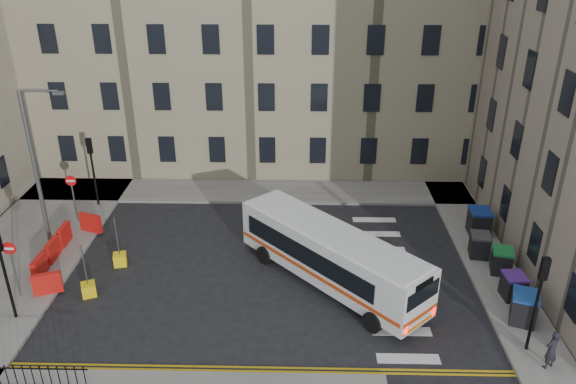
{
  "coord_description": "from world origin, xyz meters",
  "views": [
    {
      "loc": [
        -0.2,
        -22.67,
        14.88
      ],
      "look_at": [
        -0.78,
        2.41,
        3.0
      ],
      "focal_mm": 35.0,
      "sensor_mm": 36.0,
      "label": 1
    }
  ],
  "objects_px": {
    "bollard_chevron": "(89,289)",
    "bus": "(330,254)",
    "pedestrian": "(552,350)",
    "wheelie_bin_a": "(524,307)",
    "streetlamp": "(35,168)",
    "wheelie_bin_d": "(479,245)",
    "wheelie_bin_b": "(513,286)",
    "wheelie_bin_c": "(502,261)",
    "bollard_yellow": "(120,259)",
    "wheelie_bin_e": "(479,222)"
  },
  "relations": [
    {
      "from": "wheelie_bin_d",
      "to": "pedestrian",
      "type": "xyz_separation_m",
      "value": [
        0.37,
        -7.78,
        0.22
      ]
    },
    {
      "from": "bus",
      "to": "bollard_chevron",
      "type": "bearing_deg",
      "value": 143.16
    },
    {
      "from": "pedestrian",
      "to": "bollard_chevron",
      "type": "bearing_deg",
      "value": -41.75
    },
    {
      "from": "streetlamp",
      "to": "bollard_yellow",
      "type": "bearing_deg",
      "value": -22.56
    },
    {
      "from": "bus",
      "to": "pedestrian",
      "type": "distance_m",
      "value": 9.53
    },
    {
      "from": "pedestrian",
      "to": "wheelie_bin_a",
      "type": "bearing_deg",
      "value": -118.59
    },
    {
      "from": "wheelie_bin_b",
      "to": "streetlamp",
      "type": "bearing_deg",
      "value": 165.25
    },
    {
      "from": "wheelie_bin_d",
      "to": "bollard_chevron",
      "type": "xyz_separation_m",
      "value": [
        -18.2,
        -3.53,
        -0.44
      ]
    },
    {
      "from": "wheelie_bin_a",
      "to": "wheelie_bin_c",
      "type": "height_order",
      "value": "wheelie_bin_a"
    },
    {
      "from": "streetlamp",
      "to": "bollard_yellow",
      "type": "xyz_separation_m",
      "value": [
        4.13,
        -1.71,
        -4.04
      ]
    },
    {
      "from": "wheelie_bin_d",
      "to": "wheelie_bin_e",
      "type": "height_order",
      "value": "wheelie_bin_e"
    },
    {
      "from": "wheelie_bin_b",
      "to": "bollard_yellow",
      "type": "xyz_separation_m",
      "value": [
        -18.02,
        2.43,
        -0.42
      ]
    },
    {
      "from": "bollard_yellow",
      "to": "pedestrian",
      "type": "bearing_deg",
      "value": -20.69
    },
    {
      "from": "streetlamp",
      "to": "pedestrian",
      "type": "bearing_deg",
      "value": -21.04
    },
    {
      "from": "wheelie_bin_b",
      "to": "bollard_chevron",
      "type": "bearing_deg",
      "value": 176.08
    },
    {
      "from": "wheelie_bin_a",
      "to": "wheelie_bin_b",
      "type": "height_order",
      "value": "wheelie_bin_a"
    },
    {
      "from": "wheelie_bin_d",
      "to": "bollard_chevron",
      "type": "distance_m",
      "value": 18.54
    },
    {
      "from": "wheelie_bin_a",
      "to": "wheelie_bin_b",
      "type": "relative_size",
      "value": 1.29
    },
    {
      "from": "bollard_chevron",
      "to": "wheelie_bin_c",
      "type": "bearing_deg",
      "value": 6.38
    },
    {
      "from": "wheelie_bin_d",
      "to": "pedestrian",
      "type": "bearing_deg",
      "value": -78.74
    },
    {
      "from": "bollard_chevron",
      "to": "bus",
      "type": "bearing_deg",
      "value": 6.16
    },
    {
      "from": "streetlamp",
      "to": "wheelie_bin_d",
      "type": "xyz_separation_m",
      "value": [
        21.66,
        -0.69,
        -3.59
      ]
    },
    {
      "from": "wheelie_bin_a",
      "to": "bollard_yellow",
      "type": "bearing_deg",
      "value": -172.82
    },
    {
      "from": "streetlamp",
      "to": "wheelie_bin_b",
      "type": "xyz_separation_m",
      "value": [
        22.15,
        -4.14,
        -3.61
      ]
    },
    {
      "from": "bus",
      "to": "wheelie_bin_b",
      "type": "height_order",
      "value": "bus"
    },
    {
      "from": "wheelie_bin_e",
      "to": "bollard_chevron",
      "type": "relative_size",
      "value": 2.3
    },
    {
      "from": "bus",
      "to": "pedestrian",
      "type": "height_order",
      "value": "bus"
    },
    {
      "from": "wheelie_bin_c",
      "to": "wheelie_bin_d",
      "type": "height_order",
      "value": "wheelie_bin_c"
    },
    {
      "from": "wheelie_bin_c",
      "to": "wheelie_bin_d",
      "type": "relative_size",
      "value": 1.06
    },
    {
      "from": "streetlamp",
      "to": "bollard_yellow",
      "type": "height_order",
      "value": "streetlamp"
    },
    {
      "from": "wheelie_bin_b",
      "to": "bollard_chevron",
      "type": "relative_size",
      "value": 1.9
    },
    {
      "from": "bus",
      "to": "wheelie_bin_c",
      "type": "height_order",
      "value": "bus"
    },
    {
      "from": "bus",
      "to": "wheelie_bin_a",
      "type": "relative_size",
      "value": 5.99
    },
    {
      "from": "wheelie_bin_a",
      "to": "wheelie_bin_d",
      "type": "xyz_separation_m",
      "value": [
        -0.36,
        5.08,
        -0.07
      ]
    },
    {
      "from": "wheelie_bin_a",
      "to": "pedestrian",
      "type": "xyz_separation_m",
      "value": [
        0.01,
        -2.7,
        0.15
      ]
    },
    {
      "from": "streetlamp",
      "to": "wheelie_bin_a",
      "type": "bearing_deg",
      "value": -14.7
    },
    {
      "from": "bollard_yellow",
      "to": "bollard_chevron",
      "type": "relative_size",
      "value": 1.0
    },
    {
      "from": "wheelie_bin_e",
      "to": "bollard_chevron",
      "type": "height_order",
      "value": "wheelie_bin_e"
    },
    {
      "from": "bollard_yellow",
      "to": "wheelie_bin_c",
      "type": "bearing_deg",
      "value": -1.27
    },
    {
      "from": "wheelie_bin_e",
      "to": "bus",
      "type": "bearing_deg",
      "value": -148.05
    },
    {
      "from": "bus",
      "to": "bollard_yellow",
      "type": "bearing_deg",
      "value": 129.39
    },
    {
      "from": "streetlamp",
      "to": "wheelie_bin_a",
      "type": "distance_m",
      "value": 23.03
    },
    {
      "from": "wheelie_bin_c",
      "to": "bollard_yellow",
      "type": "height_order",
      "value": "wheelie_bin_c"
    },
    {
      "from": "wheelie_bin_c",
      "to": "wheelie_bin_d",
      "type": "bearing_deg",
      "value": 127.33
    },
    {
      "from": "wheelie_bin_c",
      "to": "wheelie_bin_a",
      "type": "bearing_deg",
      "value": -80.46
    },
    {
      "from": "bollard_chevron",
      "to": "wheelie_bin_b",
      "type": "bearing_deg",
      "value": 0.24
    },
    {
      "from": "bus",
      "to": "pedestrian",
      "type": "bearing_deg",
      "value": -77.69
    },
    {
      "from": "streetlamp",
      "to": "wheelie_bin_d",
      "type": "relative_size",
      "value": 6.82
    },
    {
      "from": "wheelie_bin_a",
      "to": "bollard_chevron",
      "type": "height_order",
      "value": "wheelie_bin_a"
    },
    {
      "from": "wheelie_bin_a",
      "to": "wheelie_bin_c",
      "type": "relative_size",
      "value": 1.17
    }
  ]
}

